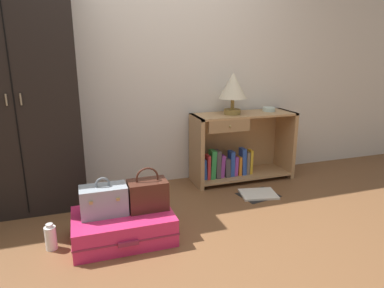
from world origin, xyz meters
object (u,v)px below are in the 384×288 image
object	(u,v)px
table_lamp	(233,87)
handbag	(148,194)
bottle	(51,237)
bookshelf	(238,148)
wardrobe	(18,96)
train_case	(104,200)
suitcase_large	(123,226)
open_book_on_floor	(258,194)
bowl	(269,109)

from	to	relation	value
table_lamp	handbag	bearing A→B (deg)	-142.41
handbag	bottle	distance (m)	0.74
bookshelf	table_lamp	xyz separation A→B (m)	(-0.09, -0.02, 0.65)
bookshelf	handbag	bearing A→B (deg)	-144.07
table_lamp	handbag	distance (m)	1.50
wardrobe	handbag	world-z (taller)	wardrobe
train_case	bottle	distance (m)	0.44
table_lamp	suitcase_large	size ratio (longest dim) A/B	0.58
suitcase_large	open_book_on_floor	bearing A→B (deg)	15.98
table_lamp	wardrobe	bearing A→B (deg)	-179.25
wardrobe	open_book_on_floor	bearing A→B (deg)	-11.66
train_case	open_book_on_floor	distance (m)	1.54
suitcase_large	bowl	bearing A→B (deg)	26.93
table_lamp	bottle	bearing A→B (deg)	-155.28
suitcase_large	train_case	distance (m)	0.25
bowl	train_case	bearing A→B (deg)	-155.43
suitcase_large	bottle	distance (m)	0.50
bookshelf	open_book_on_floor	size ratio (longest dim) A/B	2.72
wardrobe	suitcase_large	distance (m)	1.39
open_book_on_floor	suitcase_large	bearing A→B (deg)	-164.02
wardrobe	train_case	size ratio (longest dim) A/B	6.02
bookshelf	wardrobe	bearing A→B (deg)	-178.80
bookshelf	train_case	xyz separation A→B (m)	(-1.47, -0.82, -0.03)
handbag	open_book_on_floor	size ratio (longest dim) A/B	0.82
bowl	handbag	xyz separation A→B (m)	(-1.51, -0.85, -0.42)
bowl	train_case	distance (m)	2.05
bookshelf	suitcase_large	size ratio (longest dim) A/B	1.49
bookshelf	handbag	xyz separation A→B (m)	(-1.15, -0.83, -0.02)
bowl	open_book_on_floor	distance (m)	0.95
bottle	table_lamp	bearing A→B (deg)	24.72
table_lamp	handbag	world-z (taller)	table_lamp
suitcase_large	handbag	world-z (taller)	handbag
bottle	wardrobe	bearing A→B (deg)	104.25
open_book_on_floor	train_case	bearing A→B (deg)	-166.39
bookshelf	handbag	world-z (taller)	bookshelf
suitcase_large	open_book_on_floor	xyz separation A→B (m)	(1.35, 0.39, -0.10)
wardrobe	open_book_on_floor	world-z (taller)	wardrobe
wardrobe	table_lamp	bearing A→B (deg)	0.75
suitcase_large	bottle	world-z (taller)	suitcase_large
bowl	open_book_on_floor	xyz separation A→B (m)	(-0.35, -0.48, -0.74)
bowl	open_book_on_floor	size ratio (longest dim) A/B	0.34
wardrobe	suitcase_large	world-z (taller)	wardrobe
bookshelf	table_lamp	world-z (taller)	table_lamp
bookshelf	suitcase_large	xyz separation A→B (m)	(-1.34, -0.85, -0.24)
wardrobe	bottle	distance (m)	1.21
bowl	bottle	bearing A→B (deg)	-159.16
bookshelf	suitcase_large	bearing A→B (deg)	-147.66
wardrobe	bookshelf	bearing A→B (deg)	1.20
bowl	bottle	distance (m)	2.45
bowl	suitcase_large	size ratio (longest dim) A/B	0.18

